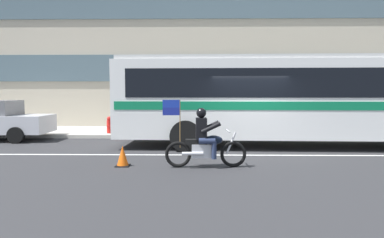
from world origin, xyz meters
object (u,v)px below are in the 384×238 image
at_px(motorcycle_with_rider, 205,142).
at_px(fire_hydrant, 109,125).
at_px(transit_bus, 299,95).
at_px(traffic_cone, 123,157).

height_order(motorcycle_with_rider, fire_hydrant, motorcycle_with_rider).
bearing_deg(fire_hydrant, motorcycle_with_rider, -56.35).
bearing_deg(transit_bus, motorcycle_with_rider, -134.14).
distance_m(transit_bus, motorcycle_with_rider, 5.10).
xyz_separation_m(transit_bus, fire_hydrant, (-7.60, 2.67, -1.37)).
relative_size(fire_hydrant, traffic_cone, 1.36).
xyz_separation_m(motorcycle_with_rider, fire_hydrant, (-4.15, 6.23, -0.15)).
distance_m(transit_bus, fire_hydrant, 8.17).
relative_size(transit_bus, fire_hydrant, 17.53).
bearing_deg(fire_hydrant, transit_bus, -19.39).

